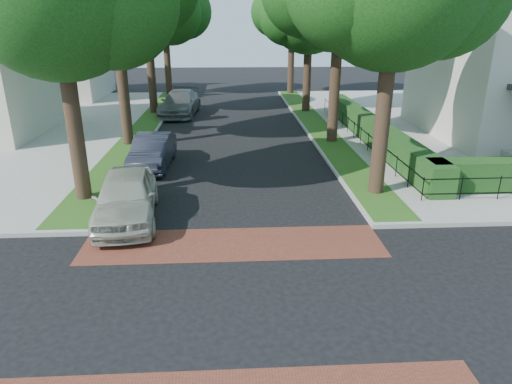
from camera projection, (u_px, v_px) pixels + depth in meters
ground at (235, 306)px, 10.75m from camera, size 120.00×120.00×0.00m
crosswalk_far at (233, 244)px, 13.74m from camera, size 9.00×2.20×0.01m
grass_strip_ne at (316, 125)px, 28.83m from camera, size 1.60×29.80×0.02m
grass_strip_nw at (144, 127)px, 28.27m from camera, size 1.60×29.80×0.02m
tree_right_far at (310, 12)px, 31.26m from camera, size 7.25×6.23×9.74m
tree_right_back at (293, 10)px, 39.56m from camera, size 7.50×6.45×10.20m
tree_left_far at (148, 8)px, 30.61m from camera, size 7.00×6.02×9.86m
tree_left_back at (165, 8)px, 38.94m from camera, size 7.75×6.66×10.44m
hedge_main_road at (372, 130)px, 24.91m from camera, size 1.00×18.00×1.20m
fence_main_road at (357, 132)px, 24.92m from camera, size 0.06×18.00×0.90m
house_left_far at (44, 37)px, 38.08m from camera, size 10.00×9.00×10.14m
parked_car_front at (126, 197)px, 15.16m from camera, size 2.52×5.07×1.66m
parked_car_middle at (153, 151)px, 20.79m from camera, size 1.71×4.54×1.48m
parked_car_rear at (180, 103)px, 32.42m from camera, size 2.87×6.03×1.70m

